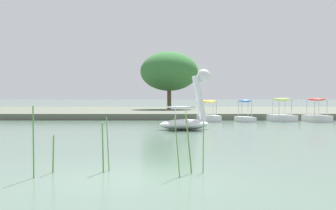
% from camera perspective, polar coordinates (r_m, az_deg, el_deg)
% --- Properties ---
extents(ground_plane, '(601.33, 601.33, 0.00)m').
position_cam_1_polar(ground_plane, '(8.98, -4.90, -9.34)').
color(ground_plane, '#567060').
extents(shore_bank_far, '(157.58, 22.57, 0.45)m').
position_cam_1_polar(shore_bank_far, '(41.57, -1.04, -0.88)').
color(shore_bank_far, '#5B6051').
rests_on(shore_bank_far, ground_plane).
extents(swan_boat, '(3.03, 2.49, 3.04)m').
position_cam_1_polar(swan_boat, '(21.72, 2.68, -1.32)').
color(swan_boat, white).
rests_on(swan_boat, ground_plane).
extents(pedal_boat_yellow, '(1.49, 2.26, 1.43)m').
position_cam_1_polar(pedal_boat_yellow, '(28.96, 5.35, -1.31)').
color(pedal_boat_yellow, white).
rests_on(pedal_boat_yellow, ground_plane).
extents(pedal_boat_blue, '(1.20, 1.90, 1.47)m').
position_cam_1_polar(pedal_boat_blue, '(29.01, 10.06, -1.34)').
color(pedal_boat_blue, white).
rests_on(pedal_boat_blue, ground_plane).
extents(pedal_boat_lime, '(1.68, 2.23, 1.57)m').
position_cam_1_polar(pedal_boat_lime, '(30.05, 14.70, -1.20)').
color(pedal_boat_lime, white).
rests_on(pedal_boat_lime, ground_plane).
extents(pedal_boat_red, '(1.38, 2.36, 1.57)m').
position_cam_1_polar(pedal_boat_red, '(30.22, 18.90, -1.15)').
color(pedal_boat_red, white).
rests_on(pedal_boat_red, ground_plane).
extents(tree_broadleaf_left, '(7.87, 7.87, 5.56)m').
position_cam_1_polar(tree_broadleaf_left, '(42.14, 0.17, 4.42)').
color(tree_broadleaf_left, brown).
rests_on(tree_broadleaf_left, shore_bank_far).
extents(reed_clump_foreground, '(3.48, 1.03, 1.45)m').
position_cam_1_polar(reed_clump_foreground, '(9.26, -6.78, -5.34)').
color(reed_clump_foreground, '#568E38').
rests_on(reed_clump_foreground, ground_plane).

